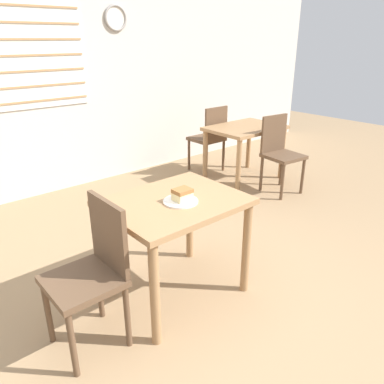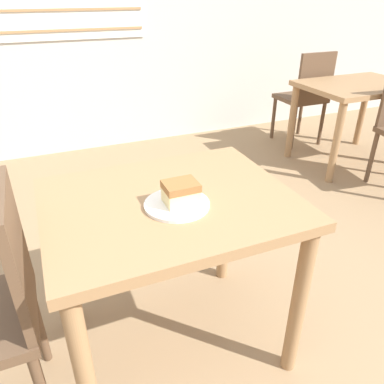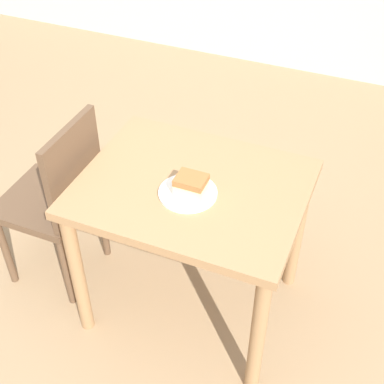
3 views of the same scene
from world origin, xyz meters
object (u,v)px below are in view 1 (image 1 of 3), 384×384
(dining_table_far, at_px, (245,136))
(dining_table_near, at_px, (175,216))
(chair_near_window, at_px, (93,270))
(chair_far_corner, at_px, (280,151))
(cake_slice, at_px, (182,194))
(plate, at_px, (181,201))
(chair_far_opposite, at_px, (210,136))

(dining_table_far, bearing_deg, dining_table_near, -149.34)
(chair_near_window, xyz_separation_m, chair_far_corner, (2.82, 0.80, 0.00))
(chair_far_corner, bearing_deg, dining_table_far, 99.01)
(chair_near_window, xyz_separation_m, cake_slice, (0.66, -0.01, 0.29))
(chair_far_corner, xyz_separation_m, plate, (-2.17, -0.81, 0.25))
(chair_far_opposite, bearing_deg, dining_table_near, 41.65)
(chair_far_corner, distance_m, plate, 2.33)
(chair_far_corner, distance_m, cake_slice, 2.32)
(chair_near_window, xyz_separation_m, plate, (0.65, -0.01, 0.25))
(dining_table_far, xyz_separation_m, chair_far_corner, (0.02, -0.53, -0.09))
(chair_far_corner, bearing_deg, chair_near_window, -157.36)
(dining_table_near, distance_m, chair_far_opposite, 2.73)
(chair_far_corner, xyz_separation_m, chair_far_opposite, (-0.13, 1.06, 0.00))
(chair_near_window, relative_size, cake_slice, 7.79)
(chair_near_window, relative_size, chair_far_opposite, 1.00)
(chair_near_window, bearing_deg, plate, 89.01)
(chair_near_window, height_order, cake_slice, chair_near_window)
(dining_table_near, height_order, chair_far_corner, chair_far_corner)
(chair_far_corner, distance_m, chair_far_opposite, 1.07)
(chair_far_corner, relative_size, cake_slice, 7.79)
(dining_table_far, bearing_deg, plate, -148.13)
(chair_near_window, bearing_deg, cake_slice, 88.85)
(dining_table_near, relative_size, chair_far_opposite, 0.99)
(chair_near_window, distance_m, chair_far_opposite, 3.26)
(dining_table_near, height_order, plate, plate)
(dining_table_far, bearing_deg, cake_slice, -147.91)
(chair_near_window, distance_m, cake_slice, 0.72)
(chair_far_opposite, bearing_deg, chair_near_window, 34.80)
(cake_slice, bearing_deg, chair_far_corner, 20.56)
(dining_table_far, height_order, chair_near_window, chair_near_window)
(dining_table_near, distance_m, dining_table_far, 2.51)
(dining_table_far, xyz_separation_m, chair_far_opposite, (-0.11, 0.53, -0.09))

